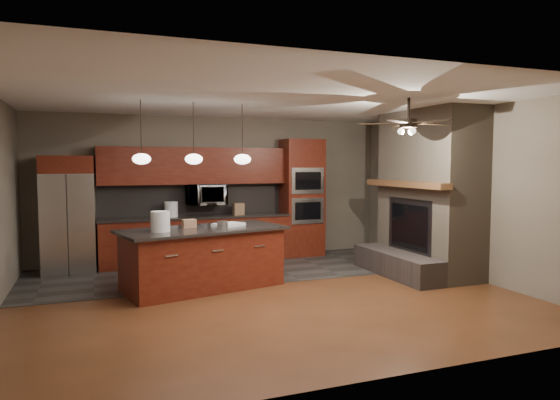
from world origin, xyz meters
name	(u,v)px	position (x,y,z in m)	size (l,w,h in m)	color
ground	(267,295)	(0.00, 0.00, 0.00)	(7.00, 7.00, 0.00)	brown
ceiling	(267,99)	(0.00, 0.00, 2.80)	(7.00, 6.00, 0.02)	white
back_wall	(217,188)	(0.00, 3.00, 1.40)	(7.00, 0.02, 2.80)	gray
right_wall	(465,193)	(3.50, 0.00, 1.40)	(0.02, 6.00, 2.80)	gray
slate_tile_patch	(234,270)	(0.00, 1.80, 0.01)	(7.00, 2.40, 0.01)	#383532
fireplace_column	(426,198)	(3.04, 0.40, 1.30)	(1.30, 2.10, 2.80)	#6D614E
back_cabinetry	(196,216)	(-0.48, 2.74, 0.89)	(3.59, 0.64, 2.20)	maroon
oven_tower	(302,198)	(1.70, 2.69, 1.19)	(0.80, 0.63, 2.38)	maroon
microwave	(206,195)	(-0.27, 2.75, 1.30)	(0.73, 0.41, 0.50)	silver
refrigerator	(68,215)	(-2.72, 2.62, 1.01)	(0.86, 0.75, 2.03)	silver
kitchen_island	(203,258)	(-0.77, 0.72, 0.46)	(2.64, 1.64, 0.92)	maroon
white_bucket	(160,222)	(-1.42, 0.55, 1.07)	(0.27, 0.27, 0.29)	white
paint_can	(222,225)	(-0.50, 0.59, 0.97)	(0.16, 0.16, 0.11)	#A9AAAE
paint_tray	(228,225)	(-0.34, 0.84, 0.94)	(0.45, 0.32, 0.05)	white
cardboard_box	(189,224)	(-0.95, 0.86, 0.98)	(0.20, 0.14, 0.13)	#A47154
counter_bucket	(171,209)	(-0.95, 2.70, 1.04)	(0.25, 0.25, 0.28)	white
counter_box	(238,209)	(0.34, 2.65, 1.01)	(0.20, 0.16, 0.22)	#926C4B
pendant_left	(142,159)	(-1.65, 0.70, 1.96)	(0.26, 0.26, 0.92)	black
pendant_center	(194,159)	(-0.90, 0.70, 1.96)	(0.26, 0.26, 0.92)	black
pendant_right	(242,159)	(-0.15, 0.70, 1.96)	(0.26, 0.26, 0.92)	black
ceiling_fan	(408,123)	(1.80, -0.80, 2.46)	(1.27, 1.33, 0.41)	black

